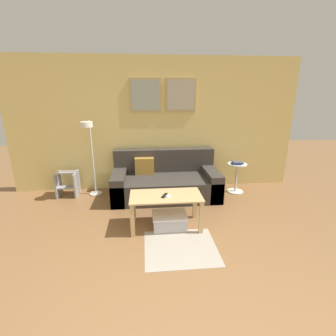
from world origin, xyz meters
The scene contains 11 objects.
wall_back centered at (0.00, 3.43, 1.29)m, with size 5.60×0.09×2.55m.
area_rug centered at (0.20, 1.27, 0.00)m, with size 0.92×0.83×0.01m, color #A39989.
couch centered at (0.15, 2.95, 0.28)m, with size 1.95×0.95×0.84m.
coffee_table centered at (0.06, 1.81, 0.40)m, with size 1.02×0.52×0.50m.
storage_bin centered at (0.11, 1.78, 0.11)m, with size 0.50×0.38×0.21m.
floor_lamp centered at (-1.19, 2.99, 1.01)m, with size 0.24×0.45×1.42m.
side_table centered at (1.55, 2.98, 0.35)m, with size 0.37×0.37×0.58m.
book_stack centered at (1.54, 2.96, 0.61)m, with size 0.21×0.18×0.05m.
remote_control centered at (0.04, 1.77, 0.51)m, with size 0.04×0.15×0.02m, color black.
cell_phone centered at (0.08, 1.78, 0.50)m, with size 0.07×0.14×0.01m, color silver.
step_stool centered at (-1.70, 3.12, 0.24)m, with size 0.37×0.36×0.46m.
Camera 1 is at (-0.22, -1.36, 1.89)m, focal length 26.00 mm.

